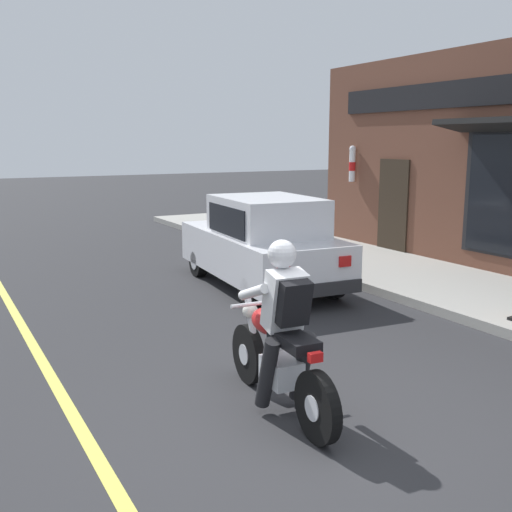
{
  "coord_description": "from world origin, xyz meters",
  "views": [
    {
      "loc": [
        -2.82,
        -4.0,
        2.48
      ],
      "look_at": [
        1.05,
        2.94,
        0.95
      ],
      "focal_mm": 42.0,
      "sensor_mm": 36.0,
      "label": 1
    }
  ],
  "objects": [
    {
      "name": "car_hatchback",
      "position": [
        2.16,
        4.72,
        0.77
      ],
      "size": [
        1.94,
        3.9,
        1.57
      ],
      "color": "black",
      "rests_on": "ground"
    },
    {
      "name": "sidewalk_curb",
      "position": [
        4.8,
        3.0,
        0.07
      ],
      "size": [
        2.6,
        22.0,
        0.14
      ],
      "primitive_type": "cube",
      "color": "#9E9B93",
      "rests_on": "ground"
    },
    {
      "name": "ground_plane",
      "position": [
        0.0,
        0.0,
        0.0
      ],
      "size": [
        80.0,
        80.0,
        0.0
      ],
      "primitive_type": "plane",
      "color": "#2B2B2D"
    },
    {
      "name": "lane_stripe",
      "position": [
        -1.8,
        3.0,
        0.0
      ],
      "size": [
        0.12,
        19.8,
        0.01
      ],
      "primitive_type": "cube",
      "color": "#D1C64C",
      "rests_on": "ground"
    },
    {
      "name": "motorcycle_with_rider",
      "position": [
        -0.07,
        0.47,
        0.68
      ],
      "size": [
        0.59,
        2.02,
        1.62
      ],
      "color": "black",
      "rests_on": "ground"
    }
  ]
}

